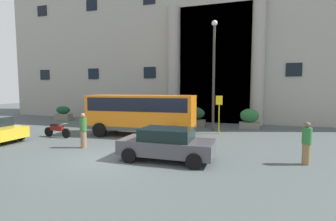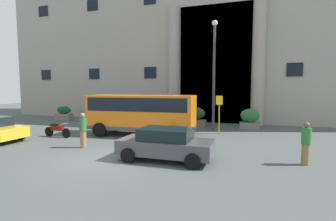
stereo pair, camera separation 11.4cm
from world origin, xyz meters
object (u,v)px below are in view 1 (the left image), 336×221
(pedestrian_woman_dark_dress, at_px, (83,130))
(hedge_planter_far_west, at_px, (123,114))
(orange_minibus, at_px, (142,111))
(motorcycle_far_end, at_px, (57,130))
(hedge_planter_east, at_px, (192,117))
(pedestrian_man_red_shirt, at_px, (307,143))
(lamppost_plaza_centre, at_px, (214,68))
(hedge_planter_entrance_left, at_px, (249,119))
(parked_coupe_end, at_px, (167,144))
(hedge_planter_west, at_px, (63,113))
(bus_stop_sign, at_px, (219,110))

(pedestrian_woman_dark_dress, bearing_deg, hedge_planter_far_west, 146.16)
(orange_minibus, relative_size, hedge_planter_far_west, 4.38)
(motorcycle_far_end, bearing_deg, hedge_planter_east, 47.99)
(pedestrian_man_red_shirt, relative_size, lamppost_plaza_centre, 0.22)
(orange_minibus, xyz_separation_m, hedge_planter_far_west, (-4.20, 5.31, -0.81))
(orange_minibus, relative_size, hedge_planter_entrance_left, 4.60)
(hedge_planter_far_west, xyz_separation_m, parked_coupe_end, (7.49, -10.16, -0.06))
(pedestrian_woman_dark_dress, bearing_deg, hedge_planter_east, 106.84)
(hedge_planter_west, relative_size, motorcycle_far_end, 0.78)
(bus_stop_sign, distance_m, lamppost_plaza_centre, 3.24)
(hedge_planter_entrance_left, bearing_deg, parked_coupe_end, -109.00)
(hedge_planter_east, height_order, lamppost_plaza_centre, lamppost_plaza_centre)
(orange_minibus, xyz_separation_m, hedge_planter_entrance_left, (6.72, 5.12, -0.85))
(hedge_planter_far_west, relative_size, motorcycle_far_end, 0.78)
(hedge_planter_entrance_left, xyz_separation_m, hedge_planter_east, (-4.40, -0.29, 0.04))
(parked_coupe_end, xyz_separation_m, pedestrian_woman_dark_dress, (-4.78, 0.78, 0.21))
(motorcycle_far_end, bearing_deg, orange_minibus, 27.76)
(orange_minibus, distance_m, parked_coupe_end, 5.92)
(hedge_planter_entrance_left, height_order, hedge_planter_east, hedge_planter_east)
(pedestrian_woman_dark_dress, height_order, pedestrian_man_red_shirt, pedestrian_woman_dark_dress)
(lamppost_plaza_centre, bearing_deg, motorcycle_far_end, -148.82)
(hedge_planter_west, height_order, hedge_planter_far_west, hedge_planter_far_west)
(parked_coupe_end, bearing_deg, hedge_planter_east, 95.99)
(parked_coupe_end, bearing_deg, hedge_planter_far_west, 126.68)
(bus_stop_sign, distance_m, hedge_planter_east, 3.72)
(bus_stop_sign, xyz_separation_m, motorcycle_far_end, (-9.61, -4.28, -1.14))
(hedge_planter_entrance_left, bearing_deg, lamppost_plaza_centre, -144.51)
(pedestrian_woman_dark_dress, bearing_deg, bus_stop_sign, 84.84)
(bus_stop_sign, xyz_separation_m, pedestrian_woman_dark_dress, (-6.21, -6.18, -0.68))
(pedestrian_man_red_shirt, bearing_deg, hedge_planter_far_west, -32.88)
(orange_minibus, distance_m, motorcycle_far_end, 5.46)
(parked_coupe_end, relative_size, pedestrian_woman_dark_dress, 2.22)
(hedge_planter_far_west, xyz_separation_m, motorcycle_far_end, (-0.68, -7.48, -0.31))
(parked_coupe_end, xyz_separation_m, lamppost_plaza_centre, (0.89, 8.16, 3.84))
(bus_stop_sign, distance_m, pedestrian_woman_dark_dress, 8.79)
(hedge_planter_west, relative_size, pedestrian_man_red_shirt, 0.92)
(hedge_planter_entrance_left, bearing_deg, bus_stop_sign, -123.49)
(hedge_planter_far_west, bearing_deg, pedestrian_woman_dark_dress, -73.85)
(bus_stop_sign, xyz_separation_m, hedge_planter_far_west, (-8.93, 3.20, -0.83))
(orange_minibus, xyz_separation_m, motorcycle_far_end, (-4.88, -2.17, -1.12))
(hedge_planter_east, distance_m, lamppost_plaza_centre, 4.47)
(orange_minibus, height_order, bus_stop_sign, orange_minibus)
(motorcycle_far_end, height_order, pedestrian_man_red_shirt, pedestrian_man_red_shirt)
(orange_minibus, xyz_separation_m, pedestrian_man_red_shirt, (8.83, -3.77, -0.70))
(hedge_planter_entrance_left, xyz_separation_m, parked_coupe_end, (-3.43, -9.97, -0.02))
(hedge_planter_east, height_order, pedestrian_woman_dark_dress, pedestrian_woman_dark_dress)
(bus_stop_sign, height_order, hedge_planter_entrance_left, bus_stop_sign)
(pedestrian_woman_dark_dress, bearing_deg, hedge_planter_entrance_left, 88.24)
(orange_minibus, distance_m, pedestrian_man_red_shirt, 9.62)
(hedge_planter_east, relative_size, lamppost_plaza_centre, 0.27)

